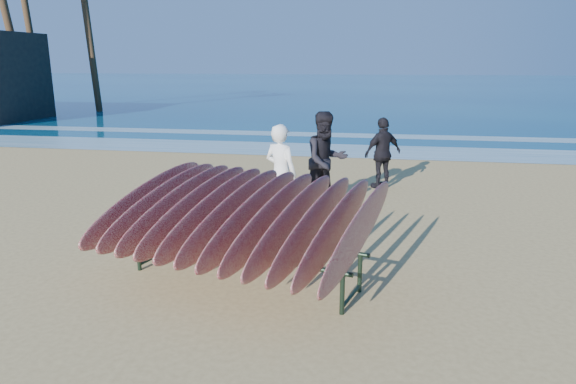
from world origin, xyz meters
name	(u,v)px	position (x,y,z in m)	size (l,w,h in m)	color
ground	(278,274)	(0.00, 0.00, 0.00)	(120.00, 120.00, 0.00)	tan
ocean	(367,85)	(0.00, 55.00, 0.01)	(160.00, 160.00, 0.00)	navy
foam_near	(337,150)	(0.00, 10.00, 0.01)	(160.00, 160.00, 0.00)	white
foam_far	(344,135)	(0.00, 13.50, 0.01)	(160.00, 160.00, 0.00)	white
surfboard_rack	(243,216)	(-0.40, -0.28, 0.89)	(3.76, 3.40, 1.44)	#1C2D20
person_white	(281,174)	(-0.40, 2.35, 0.88)	(0.64, 0.42, 1.75)	white
person_dark_a	(326,161)	(0.30, 3.34, 0.94)	(0.92, 0.71, 1.89)	black
person_dark_b	(383,153)	(1.40, 5.18, 0.80)	(0.94, 0.39, 1.60)	black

